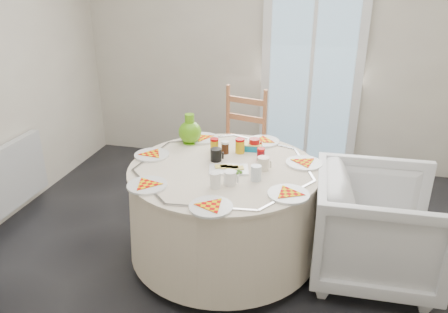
% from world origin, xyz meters
% --- Properties ---
extents(floor, '(4.00, 4.00, 0.00)m').
position_xyz_m(floor, '(0.00, 0.00, 0.00)').
color(floor, black).
rests_on(floor, ground).
extents(wall_back, '(4.00, 0.02, 2.60)m').
position_xyz_m(wall_back, '(0.00, 2.00, 1.30)').
color(wall_back, '#BCB5A3').
rests_on(wall_back, floor).
extents(glass_door, '(1.00, 0.08, 2.10)m').
position_xyz_m(glass_door, '(0.40, 1.95, 1.05)').
color(glass_door, silver).
rests_on(glass_door, floor).
extents(radiator, '(0.07, 1.00, 0.55)m').
position_xyz_m(radiator, '(-1.94, 0.20, 0.38)').
color(radiator, silver).
rests_on(radiator, floor).
extents(table, '(1.36, 1.36, 0.69)m').
position_xyz_m(table, '(-0.07, 0.19, 0.38)').
color(table, beige).
rests_on(table, floor).
extents(wooden_chair, '(0.54, 0.52, 0.99)m').
position_xyz_m(wooden_chair, '(-0.19, 1.20, 0.47)').
color(wooden_chair, '#C67145').
rests_on(wooden_chair, floor).
extents(armchair, '(0.78, 0.83, 0.83)m').
position_xyz_m(armchair, '(0.98, 0.21, 0.39)').
color(armchair, silver).
rests_on(armchair, floor).
extents(place_settings, '(1.63, 1.63, 0.03)m').
position_xyz_m(place_settings, '(-0.07, 0.19, 0.77)').
color(place_settings, white).
rests_on(place_settings, table).
extents(jar_cluster, '(0.45, 0.29, 0.12)m').
position_xyz_m(jar_cluster, '(-0.04, 0.40, 0.82)').
color(jar_cluster, '#A76715').
rests_on(jar_cluster, table).
extents(butter_tub, '(0.14, 0.11, 0.05)m').
position_xyz_m(butter_tub, '(0.07, 0.54, 0.79)').
color(butter_tub, '#0C78AA').
rests_on(butter_tub, table).
extents(green_pitcher, '(0.21, 0.21, 0.23)m').
position_xyz_m(green_pitcher, '(-0.44, 0.57, 0.87)').
color(green_pitcher, '#519A10').
rests_on(green_pitcher, table).
extents(cheese_platter, '(0.30, 0.23, 0.03)m').
position_xyz_m(cheese_platter, '(-0.03, 0.14, 0.77)').
color(cheese_platter, silver).
rests_on(cheese_platter, table).
extents(mugs_glasses, '(0.80, 0.80, 0.11)m').
position_xyz_m(mugs_glasses, '(0.03, 0.16, 0.81)').
color(mugs_glasses, gray).
rests_on(mugs_glasses, table).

